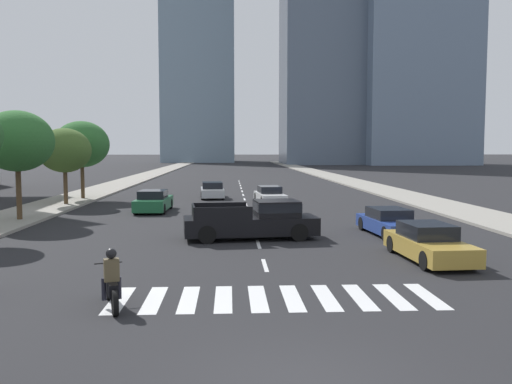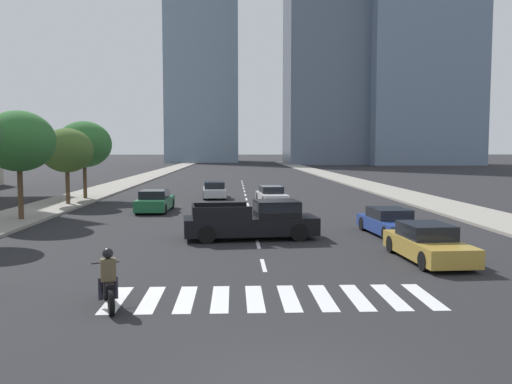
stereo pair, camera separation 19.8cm
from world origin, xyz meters
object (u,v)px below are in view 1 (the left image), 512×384
(motorcycle_lead, at_px, (111,284))
(sedan_green_1, at_px, (154,202))
(sedan_gold_2, at_px, (428,243))
(sedan_silver_4, at_px, (212,191))
(sedan_blue_0, at_px, (390,223))
(pickup_truck, at_px, (257,220))
(street_tree_fourth, at_px, (82,144))
(sedan_white_3, at_px, (270,195))
(street_tree_third, at_px, (65,151))
(street_tree_second, at_px, (17,141))

(motorcycle_lead, relative_size, sedan_green_1, 0.43)
(sedan_gold_2, bearing_deg, sedan_silver_4, -164.09)
(sedan_blue_0, bearing_deg, sedan_silver_4, -159.91)
(pickup_truck, bearing_deg, street_tree_fourth, 117.96)
(motorcycle_lead, relative_size, sedan_white_3, 0.41)
(sedan_silver_4, height_order, street_tree_fourth, street_tree_fourth)
(street_tree_third, bearing_deg, street_tree_fourth, 90.00)
(street_tree_fourth, bearing_deg, sedan_gold_2, -51.99)
(sedan_green_1, height_order, street_tree_fourth, street_tree_fourth)
(pickup_truck, bearing_deg, street_tree_third, 125.25)
(street_tree_second, relative_size, street_tree_fourth, 0.98)
(sedan_gold_2, bearing_deg, street_tree_second, -123.62)
(street_tree_second, bearing_deg, sedan_blue_0, -15.86)
(motorcycle_lead, xyz_separation_m, pickup_truck, (4.12, 10.00, 0.23))
(sedan_gold_2, xyz_separation_m, street_tree_third, (-18.27, 19.07, 3.23))
(motorcycle_lead, relative_size, street_tree_fourth, 0.34)
(motorcycle_lead, bearing_deg, street_tree_second, 9.57)
(sedan_green_1, bearing_deg, street_tree_third, 62.42)
(pickup_truck, bearing_deg, sedan_green_1, 113.39)
(motorcycle_lead, xyz_separation_m, street_tree_second, (-8.36, 16.05, 3.74))
(sedan_gold_2, xyz_separation_m, sedan_silver_4, (-8.37, 24.58, 0.00))
(sedan_blue_0, bearing_deg, motorcycle_lead, -48.00)
(sedan_blue_0, relative_size, sedan_gold_2, 1.03)
(street_tree_fourth, bearing_deg, street_tree_third, -90.00)
(sedan_white_3, bearing_deg, sedan_gold_2, 5.99)
(sedan_white_3, xyz_separation_m, street_tree_fourth, (-14.22, 2.90, 3.71))
(sedan_green_1, height_order, sedan_gold_2, sedan_green_1)
(sedan_gold_2, xyz_separation_m, street_tree_second, (-18.27, 10.86, 3.74))
(pickup_truck, height_order, sedan_blue_0, pickup_truck)
(sedan_green_1, height_order, sedan_silver_4, sedan_green_1)
(motorcycle_lead, height_order, sedan_white_3, motorcycle_lead)
(sedan_green_1, xyz_separation_m, street_tree_second, (-6.52, -4.56, 3.70))
(sedan_green_1, xyz_separation_m, sedan_gold_2, (11.76, -15.42, -0.03))
(sedan_white_3, height_order, street_tree_third, street_tree_third)
(motorcycle_lead, distance_m, sedan_silver_4, 29.81)
(sedan_white_3, bearing_deg, street_tree_third, -89.50)
(sedan_gold_2, relative_size, street_tree_third, 0.88)
(motorcycle_lead, distance_m, pickup_truck, 10.81)
(motorcycle_lead, xyz_separation_m, sedan_white_3, (5.86, 25.67, -0.02))
(sedan_blue_0, distance_m, sedan_white_3, 15.53)
(sedan_green_1, bearing_deg, street_tree_fourth, 40.97)
(sedan_blue_0, relative_size, street_tree_second, 0.81)
(sedan_gold_2, bearing_deg, pickup_truck, -132.60)
(motorcycle_lead, xyz_separation_m, sedan_silver_4, (1.54, 29.77, 0.01))
(sedan_green_1, height_order, street_tree_second, street_tree_second)
(sedan_white_3, bearing_deg, street_tree_second, -61.12)
(street_tree_second, height_order, street_tree_third, street_tree_second)
(motorcycle_lead, distance_m, street_tree_second, 18.48)
(motorcycle_lead, height_order, sedan_gold_2, motorcycle_lead)
(pickup_truck, bearing_deg, sedan_blue_0, 1.23)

